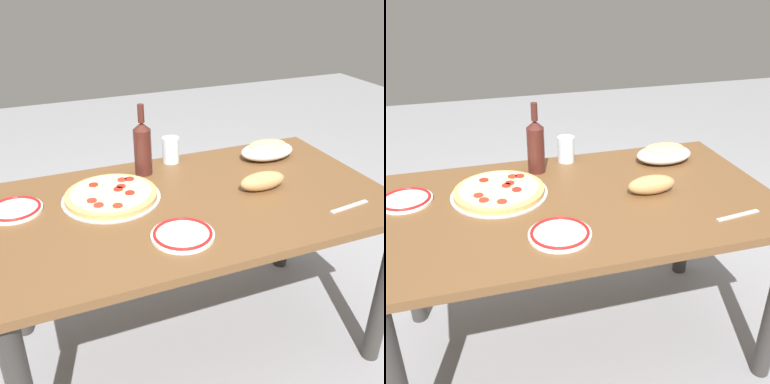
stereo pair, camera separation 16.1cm
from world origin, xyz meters
TOP-DOWN VIEW (x-y plane):
  - ground_plane at (0.00, 0.00)m, footprint 8.00×8.00m
  - dining_table at (0.00, 0.00)m, footprint 1.44×0.81m
  - pepperoni_pizza at (0.27, -0.11)m, footprint 0.35×0.35m
  - baked_pasta_dish at (-0.44, -0.23)m, footprint 0.24×0.15m
  - wine_bottle at (0.09, -0.28)m, footprint 0.07×0.07m
  - water_glass at (-0.05, -0.35)m, footprint 0.07×0.07m
  - side_plate_near at (0.12, 0.22)m, footprint 0.20×0.20m
  - side_plate_far at (0.60, -0.15)m, footprint 0.19×0.19m
  - bread_loaf at (-0.27, 0.03)m, footprint 0.18×0.08m
  - fork_right at (-0.49, 0.26)m, footprint 0.17×0.04m

SIDE VIEW (x-z plane):
  - ground_plane at x=0.00m, z-range 0.00..0.00m
  - dining_table at x=0.00m, z-range 0.24..0.94m
  - fork_right at x=-0.49m, z-range 0.70..0.71m
  - side_plate_near at x=0.12m, z-range 0.70..0.72m
  - side_plate_far at x=0.60m, z-range 0.70..0.72m
  - pepperoni_pizza at x=0.27m, z-range 0.70..0.73m
  - bread_loaf at x=-0.27m, z-range 0.70..0.77m
  - baked_pasta_dish at x=-0.44m, z-range 0.70..0.78m
  - water_glass at x=-0.05m, z-range 0.70..0.81m
  - wine_bottle at x=0.09m, z-range 0.67..0.96m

